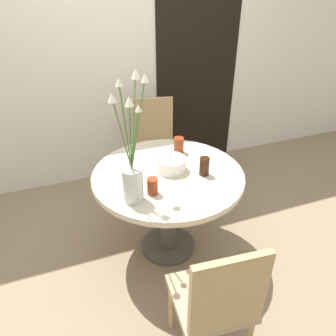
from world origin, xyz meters
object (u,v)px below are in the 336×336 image
(drink_glass_1, at_px, (152,186))
(drink_glass_2, at_px, (179,145))
(chair_far_back, at_px, (155,140))
(chair_right_flank, at_px, (217,300))
(birthday_cake, at_px, (171,164))
(drink_glass_0, at_px, (204,166))
(flower_vase, at_px, (133,171))
(side_plate, at_px, (138,164))

(drink_glass_1, bearing_deg, drink_glass_2, 51.25)
(drink_glass_2, bearing_deg, drink_glass_1, -128.75)
(chair_far_back, height_order, drink_glass_2, chair_far_back)
(chair_right_flank, xyz_separation_m, birthday_cake, (0.11, 0.96, 0.25))
(drink_glass_0, bearing_deg, chair_right_flank, -110.78)
(drink_glass_0, bearing_deg, chair_far_back, 91.53)
(drink_glass_1, bearing_deg, chair_far_back, 70.91)
(flower_vase, bearing_deg, drink_glass_0, 11.61)
(chair_right_flank, distance_m, birthday_cake, 1.00)
(chair_right_flank, distance_m, side_plate, 1.14)
(birthday_cake, xyz_separation_m, drink_glass_0, (0.20, -0.14, 0.02))
(flower_vase, bearing_deg, chair_far_back, 65.62)
(birthday_cake, bearing_deg, drink_glass_0, -34.98)
(side_plate, bearing_deg, chair_right_flank, -85.45)
(chair_right_flank, xyz_separation_m, drink_glass_0, (0.31, 0.82, 0.27))
(flower_vase, distance_m, drink_glass_2, 0.70)
(flower_vase, height_order, drink_glass_2, flower_vase)
(birthday_cake, relative_size, drink_glass_2, 1.72)
(drink_glass_2, bearing_deg, chair_right_flank, -102.74)
(birthday_cake, xyz_separation_m, drink_glass_2, (0.15, 0.23, 0.01))
(chair_far_back, distance_m, drink_glass_2, 0.70)
(drink_glass_0, height_order, drink_glass_1, drink_glass_0)
(side_plate, relative_size, drink_glass_1, 1.89)
(chair_far_back, distance_m, chair_right_flank, 1.86)
(chair_far_back, relative_size, drink_glass_1, 8.21)
(drink_glass_0, relative_size, drink_glass_1, 1.18)
(chair_right_flank, distance_m, drink_glass_2, 1.25)
(chair_far_back, distance_m, side_plate, 0.84)
(chair_far_back, bearing_deg, chair_right_flank, -86.21)
(drink_glass_0, xyz_separation_m, drink_glass_2, (-0.04, 0.37, -0.00))
(chair_far_back, relative_size, flower_vase, 1.16)
(chair_right_flank, distance_m, flower_vase, 0.85)
(drink_glass_2, bearing_deg, chair_far_back, 88.58)
(flower_vase, bearing_deg, birthday_cake, 36.14)
(flower_vase, relative_size, drink_glass_2, 6.28)
(chair_far_back, relative_size, birthday_cake, 4.24)
(drink_glass_1, relative_size, drink_glass_2, 0.89)
(flower_vase, height_order, drink_glass_1, flower_vase)
(side_plate, bearing_deg, birthday_cake, -37.23)
(side_plate, bearing_deg, drink_glass_0, -36.14)
(drink_glass_0, height_order, drink_glass_2, drink_glass_0)
(chair_far_back, xyz_separation_m, flower_vase, (-0.51, -1.13, 0.41))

